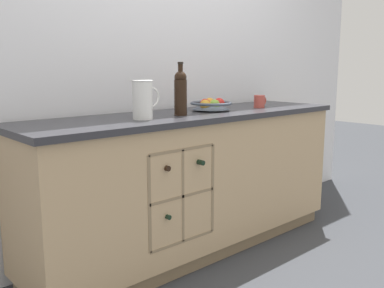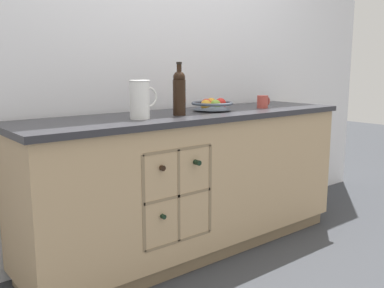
% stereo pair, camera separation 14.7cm
% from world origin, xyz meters
% --- Properties ---
extents(ground_plane, '(14.00, 14.00, 0.00)m').
position_xyz_m(ground_plane, '(0.00, 0.00, 0.00)').
color(ground_plane, '#383A3F').
extents(back_wall, '(4.62, 0.06, 2.55)m').
position_xyz_m(back_wall, '(0.00, 0.35, 1.27)').
color(back_wall, white).
rests_on(back_wall, ground_plane).
extents(kitchen_island, '(2.26, 0.62, 0.91)m').
position_xyz_m(kitchen_island, '(-0.00, -0.00, 0.46)').
color(kitchen_island, '#8B7354').
rests_on(kitchen_island, ground_plane).
extents(fruit_bowl, '(0.27, 0.27, 0.08)m').
position_xyz_m(fruit_bowl, '(0.18, 0.01, 0.95)').
color(fruit_bowl, '#4C5666').
rests_on(fruit_bowl, kitchen_island).
extents(white_pitcher, '(0.17, 0.12, 0.21)m').
position_xyz_m(white_pitcher, '(-0.42, -0.07, 1.02)').
color(white_pitcher, white).
rests_on(white_pitcher, kitchen_island).
extents(ceramic_mug, '(0.11, 0.08, 0.09)m').
position_xyz_m(ceramic_mug, '(0.58, -0.06, 0.95)').
color(ceramic_mug, '#B7473D').
rests_on(ceramic_mug, kitchen_island).
extents(standing_wine_bottle, '(0.08, 0.08, 0.31)m').
position_xyz_m(standing_wine_bottle, '(-0.15, -0.06, 1.05)').
color(standing_wine_bottle, black).
rests_on(standing_wine_bottle, kitchen_island).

